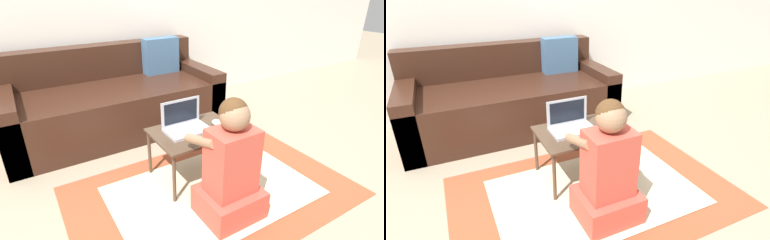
# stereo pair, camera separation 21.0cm
# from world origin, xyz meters

# --- Properties ---
(ground_plane) EXTENTS (16.00, 16.00, 0.00)m
(ground_plane) POSITION_xyz_m (0.00, 0.00, 0.00)
(ground_plane) COLOR gray
(area_rug) EXTENTS (1.87, 1.21, 0.01)m
(area_rug) POSITION_xyz_m (-0.01, -0.24, 0.00)
(area_rug) COLOR #9E4C2D
(area_rug) RESTS_ON ground_plane
(couch) EXTENTS (1.92, 0.90, 0.80)m
(couch) POSITION_xyz_m (-0.23, 1.09, 0.28)
(couch) COLOR #381E14
(couch) RESTS_ON ground_plane
(laptop_desk) EXTENTS (0.60, 0.43, 0.37)m
(laptop_desk) POSITION_xyz_m (-0.01, -0.01, 0.33)
(laptop_desk) COLOR #4C3828
(laptop_desk) RESTS_ON ground_plane
(laptop) EXTENTS (0.30, 0.20, 0.21)m
(laptop) POSITION_xyz_m (-0.06, 0.03, 0.41)
(laptop) COLOR #B7BCC6
(laptop) RESTS_ON laptop_desk
(computer_mouse) EXTENTS (0.07, 0.11, 0.04)m
(computer_mouse) POSITION_xyz_m (0.17, -0.02, 0.39)
(computer_mouse) COLOR #B2B7C1
(computer_mouse) RESTS_ON laptop_desk
(person_seated) EXTENTS (0.36, 0.44, 0.77)m
(person_seated) POSITION_xyz_m (-0.05, -0.46, 0.32)
(person_seated) COLOR #CC4C3D
(person_seated) RESTS_ON ground_plane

